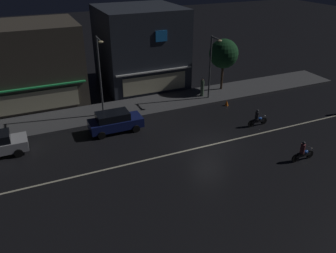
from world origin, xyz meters
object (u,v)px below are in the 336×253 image
Objects in this scene: streetlamp_mid at (212,62)px; streetlamp_west at (100,71)px; pedestrian_on_sidewalk at (202,88)px; traffic_cone at (227,103)px; motorcycle_following at (257,119)px; motorcycle_lead at (303,152)px; parked_car_near_kerb at (115,121)px.

streetlamp_west is at bearing 178.46° from streetlamp_mid.
streetlamp_mid is at bearing -57.91° from pedestrian_on_sidewalk.
traffic_cone is (0.77, -1.93, -3.54)m from streetlamp_mid.
pedestrian_on_sidewalk is 3.14m from traffic_cone.
streetlamp_west is 13.78m from motorcycle_following.
motorcycle_lead is at bearing -88.28° from streetlamp_mid.
motorcycle_lead is (10.77, -9.59, -0.24)m from parked_car_near_kerb.
motorcycle_following is (0.42, 5.69, 0.00)m from motorcycle_lead.
motorcycle_following is at bearing -19.25° from parked_car_near_kerb.
pedestrian_on_sidewalk is (10.23, 0.63, -3.26)m from streetlamp_west.
motorcycle_following is at bearing -83.20° from streetlamp_mid.
streetlamp_west reaches higher than pedestrian_on_sidewalk.
motorcycle_lead is at bearing -48.91° from streetlamp_west.
pedestrian_on_sidewalk is 0.97× the size of motorcycle_following.
pedestrian_on_sidewalk reaches higher than motorcycle_lead.
streetlamp_west is 3.66× the size of motorcycle_following.
motorcycle_following is at bearing -70.37° from pedestrian_on_sidewalk.
streetlamp_mid reaches higher than parked_car_near_kerb.
streetlamp_west is 3.66× the size of motorcycle_lead.
parked_car_near_kerb is at bearing -176.11° from traffic_cone.
streetlamp_mid is 3.22× the size of motorcycle_lead.
parked_car_near_kerb is (-10.40, -2.69, -2.95)m from streetlamp_mid.
parked_car_near_kerb is 2.26× the size of motorcycle_following.
pedestrian_on_sidewalk is (-0.35, 0.92, -2.82)m from streetlamp_mid.
traffic_cone is at bearing 87.96° from motorcycle_following.
streetlamp_mid reaches higher than traffic_cone.
streetlamp_mid reaches higher than motorcycle_lead.
streetlamp_mid is at bearing 14.48° from parked_car_near_kerb.
motorcycle_lead is at bearing -41.69° from parked_car_near_kerb.
streetlamp_west is at bearing 93.62° from parked_car_near_kerb.
pedestrian_on_sidewalk is 7.60m from motorcycle_following.
parked_car_near_kerb is at bearing -46.47° from motorcycle_lead.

